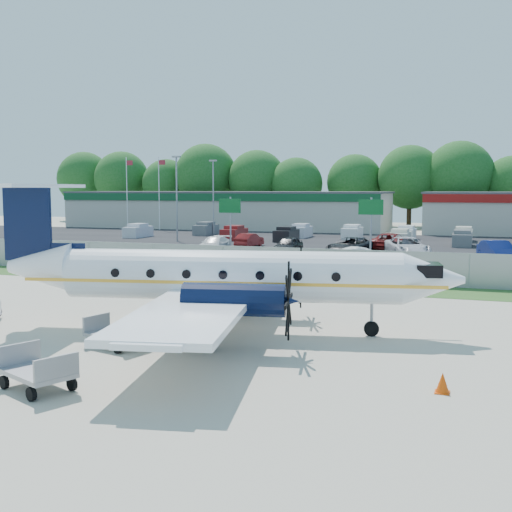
% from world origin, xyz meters
% --- Properties ---
extents(ground, '(170.00, 170.00, 0.00)m').
position_xyz_m(ground, '(0.00, 0.00, 0.00)').
color(ground, '#BAB19D').
rests_on(ground, ground).
extents(grass_verge, '(170.00, 4.00, 0.02)m').
position_xyz_m(grass_verge, '(0.00, 12.00, 0.01)').
color(grass_verge, '#2D561E').
rests_on(grass_verge, ground).
extents(access_road, '(170.00, 8.00, 0.02)m').
position_xyz_m(access_road, '(0.00, 19.00, 0.01)').
color(access_road, black).
rests_on(access_road, ground).
extents(parking_lot, '(170.00, 32.00, 0.02)m').
position_xyz_m(parking_lot, '(0.00, 40.00, 0.01)').
color(parking_lot, black).
rests_on(parking_lot, ground).
extents(perimeter_fence, '(120.00, 0.06, 1.99)m').
position_xyz_m(perimeter_fence, '(0.00, 14.00, 1.00)').
color(perimeter_fence, gray).
rests_on(perimeter_fence, ground).
extents(building_west, '(46.40, 12.40, 5.24)m').
position_xyz_m(building_west, '(-24.00, 61.98, 2.63)').
color(building_west, '#BBB7A9').
rests_on(building_west, ground).
extents(sign_left, '(1.80, 0.26, 5.00)m').
position_xyz_m(sign_left, '(-8.00, 22.91, 3.61)').
color(sign_left, gray).
rests_on(sign_left, ground).
extents(sign_mid, '(1.80, 0.26, 5.00)m').
position_xyz_m(sign_mid, '(3.00, 22.91, 3.61)').
color(sign_mid, gray).
rests_on(sign_mid, ground).
extents(flagpole_west, '(1.06, 0.12, 10.00)m').
position_xyz_m(flagpole_west, '(-35.92, 55.00, 5.64)').
color(flagpole_west, white).
rests_on(flagpole_west, ground).
extents(flagpole_east, '(1.06, 0.12, 10.00)m').
position_xyz_m(flagpole_east, '(-30.92, 55.00, 5.64)').
color(flagpole_east, white).
rests_on(flagpole_east, ground).
extents(light_pole_nw, '(0.90, 0.35, 9.09)m').
position_xyz_m(light_pole_nw, '(-20.00, 38.00, 5.23)').
color(light_pole_nw, gray).
rests_on(light_pole_nw, ground).
extents(light_pole_sw, '(0.90, 0.35, 9.09)m').
position_xyz_m(light_pole_sw, '(-20.00, 48.00, 5.23)').
color(light_pole_sw, gray).
rests_on(light_pole_sw, ground).
extents(tree_line, '(112.00, 6.00, 14.00)m').
position_xyz_m(tree_line, '(0.00, 74.00, 0.00)').
color(tree_line, '#184F17').
rests_on(tree_line, ground).
extents(aircraft, '(19.06, 18.68, 5.82)m').
position_xyz_m(aircraft, '(0.91, -0.83, 2.25)').
color(aircraft, white).
rests_on(aircraft, ground).
extents(baggage_cart_near, '(2.30, 1.73, 1.07)m').
position_xyz_m(baggage_cart_near, '(-1.68, -4.44, 0.50)').
color(baggage_cart_near, gray).
rests_on(baggage_cart_near, ground).
extents(baggage_cart_far, '(2.56, 2.10, 1.16)m').
position_xyz_m(baggage_cart_far, '(-1.17, -9.37, 0.54)').
color(baggage_cart_far, gray).
rests_on(baggage_cart_far, ground).
extents(cone_nose, '(0.41, 0.41, 0.58)m').
position_xyz_m(cone_nose, '(9.59, -5.93, 0.27)').
color(cone_nose, '#DF4407').
rests_on(cone_nose, ground).
extents(cone_starboard_wing, '(0.37, 0.37, 0.53)m').
position_xyz_m(cone_starboard_wing, '(-0.68, 9.53, 0.25)').
color(cone_starboard_wing, '#DF4407').
rests_on(cone_starboard_wing, ground).
extents(road_car_west, '(4.45, 3.14, 1.41)m').
position_xyz_m(road_car_west, '(-17.17, 17.43, 0.00)').
color(road_car_west, beige).
rests_on(road_car_west, ground).
extents(road_car_mid, '(5.03, 2.98, 1.57)m').
position_xyz_m(road_car_mid, '(2.02, 20.04, 0.00)').
color(road_car_mid, silver).
rests_on(road_car_mid, ground).
extents(parked_car_a, '(2.14, 4.93, 1.41)m').
position_xyz_m(parked_car_a, '(-11.62, 28.22, 0.00)').
color(parked_car_a, silver).
rests_on(parked_car_a, ground).
extents(parked_car_b, '(1.94, 4.37, 1.46)m').
position_xyz_m(parked_car_b, '(-5.19, 29.57, 0.00)').
color(parked_car_b, black).
rests_on(parked_car_b, ground).
extents(parked_car_c, '(3.95, 5.95, 1.52)m').
position_xyz_m(parked_car_c, '(0.21, 29.80, 0.00)').
color(parked_car_c, black).
rests_on(parked_car_c, ground).
extents(parked_car_d, '(4.78, 6.61, 1.67)m').
position_xyz_m(parked_car_d, '(4.92, 29.77, 0.00)').
color(parked_car_d, silver).
rests_on(parked_car_d, ground).
extents(parked_car_e, '(3.12, 5.33, 1.66)m').
position_xyz_m(parked_car_e, '(11.86, 28.38, 0.00)').
color(parked_car_e, navy).
rests_on(parked_car_e, ground).
extents(parked_car_f, '(1.78, 4.17, 1.34)m').
position_xyz_m(parked_car_f, '(-10.50, 34.37, 0.00)').
color(parked_car_f, maroon).
rests_on(parked_car_f, ground).
extents(parked_car_g, '(3.38, 6.32, 1.69)m').
position_xyz_m(parked_car_g, '(3.02, 34.13, 0.00)').
color(parked_car_g, maroon).
rests_on(parked_car_g, ground).
extents(far_parking_rows, '(56.00, 10.00, 1.60)m').
position_xyz_m(far_parking_rows, '(0.00, 45.00, 0.00)').
color(far_parking_rows, gray).
rests_on(far_parking_rows, ground).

